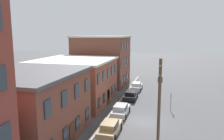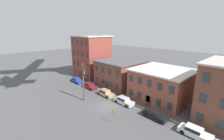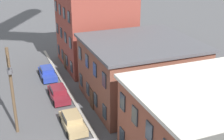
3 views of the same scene
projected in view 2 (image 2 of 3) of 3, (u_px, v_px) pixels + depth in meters
name	position (u px, v px, depth m)	size (l,w,h in m)	color
ground_plane	(108.00, 106.00, 30.29)	(200.00, 200.00, 0.00)	#4C4C4F
kerb_strip	(123.00, 99.00, 33.27)	(56.00, 0.36, 0.16)	#9E998E
apartment_corner	(92.00, 56.00, 49.36)	(10.62, 9.52, 13.34)	brown
apartment_midblock	(121.00, 72.00, 42.26)	(11.15, 11.60, 6.91)	brown
apartment_far	(162.00, 84.00, 33.13)	(11.83, 11.12, 6.74)	brown
car_blue	(77.00, 80.00, 44.17)	(4.40, 1.92, 1.43)	#233899
car_maroon	(90.00, 86.00, 39.70)	(4.40, 1.92, 1.43)	maroon
car_tan	(105.00, 93.00, 35.15)	(4.40, 1.92, 1.43)	tan
car_silver	(124.00, 100.00, 31.17)	(4.40, 1.92, 1.43)	#B7B7BC
car_black	(155.00, 114.00, 26.02)	(4.40, 1.92, 1.43)	black
car_white	(195.00, 132.00, 21.50)	(4.40, 1.92, 1.43)	silver
caution_sign	(114.00, 114.00, 24.25)	(0.94, 0.08, 2.57)	slate
utility_pole	(83.00, 80.00, 31.61)	(2.40, 0.44, 8.36)	brown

